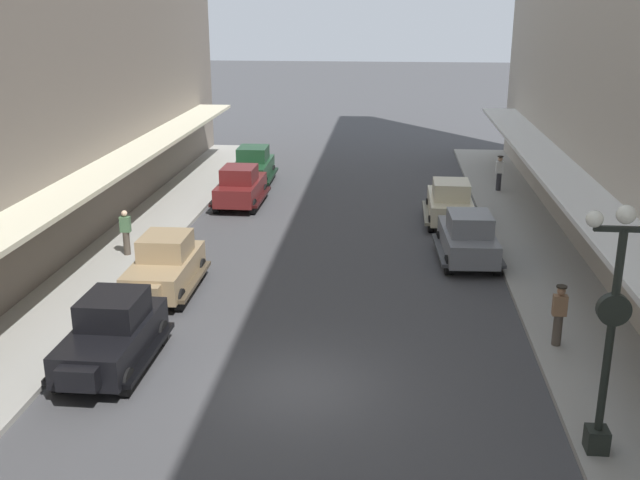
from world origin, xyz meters
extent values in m
plane|color=#424244|center=(0.00, 0.00, 0.00)|extent=(200.00, 200.00, 0.00)
cube|color=#99968E|center=(7.50, 0.00, 0.07)|extent=(3.00, 60.00, 0.15)
cube|color=#591919|center=(-4.55, 16.30, 0.74)|extent=(1.73, 3.91, 0.80)
cube|color=#591919|center=(-4.55, 16.05, 1.49)|extent=(1.45, 1.71, 0.70)
cube|color=#8C9EA8|center=(-4.55, 16.05, 1.49)|extent=(1.38, 1.68, 0.42)
cube|color=#591919|center=(-4.54, 18.43, 0.79)|extent=(0.94, 0.37, 0.52)
cube|color=black|center=(-5.50, 16.31, 0.42)|extent=(0.27, 3.51, 0.12)
cube|color=black|center=(-3.60, 16.30, 0.42)|extent=(0.27, 3.51, 0.12)
cylinder|color=black|center=(-5.35, 17.68, 0.34)|extent=(0.23, 0.68, 0.68)
cylinder|color=black|center=(-3.73, 17.66, 0.34)|extent=(0.23, 0.68, 0.68)
cylinder|color=black|center=(-5.37, 14.95, 0.34)|extent=(0.23, 0.68, 0.68)
cylinder|color=black|center=(-3.76, 14.93, 0.34)|extent=(0.23, 0.68, 0.68)
cube|color=black|center=(-4.74, 0.65, 0.74)|extent=(1.72, 3.91, 0.80)
cube|color=black|center=(-4.73, 0.90, 1.49)|extent=(1.45, 1.71, 0.70)
cube|color=#8C9EA8|center=(-4.73, 0.90, 1.49)|extent=(1.37, 1.67, 0.42)
cube|color=black|center=(-4.74, -1.48, 0.79)|extent=(0.94, 0.36, 0.52)
cube|color=black|center=(-3.79, 0.64, 0.42)|extent=(0.25, 3.51, 0.12)
cube|color=black|center=(-5.69, 0.65, 0.42)|extent=(0.25, 3.51, 0.12)
cylinder|color=black|center=(-3.93, -0.72, 0.34)|extent=(0.22, 0.68, 0.68)
cylinder|color=black|center=(-5.55, -0.71, 0.34)|extent=(0.22, 0.68, 0.68)
cylinder|color=black|center=(-3.92, 2.01, 0.34)|extent=(0.22, 0.68, 0.68)
cylinder|color=black|center=(-5.54, 2.02, 0.34)|extent=(0.22, 0.68, 0.68)
cube|color=beige|center=(4.61, 14.37, 0.74)|extent=(1.72, 3.91, 0.80)
cube|color=beige|center=(4.61, 14.12, 1.49)|extent=(1.45, 1.71, 0.70)
cube|color=#8C9EA8|center=(4.61, 14.12, 1.49)|extent=(1.38, 1.67, 0.42)
cube|color=beige|center=(4.63, 16.50, 0.79)|extent=(0.94, 0.37, 0.52)
cube|color=#6D6856|center=(3.66, 14.38, 0.42)|extent=(0.26, 3.51, 0.12)
cube|color=#6D6856|center=(5.56, 14.37, 0.42)|extent=(0.26, 3.51, 0.12)
cylinder|color=black|center=(3.81, 15.74, 0.34)|extent=(0.22, 0.68, 0.68)
cylinder|color=black|center=(5.43, 15.73, 0.34)|extent=(0.22, 0.68, 0.68)
cylinder|color=black|center=(3.80, 13.01, 0.34)|extent=(0.22, 0.68, 0.68)
cylinder|color=black|center=(5.41, 13.00, 0.34)|extent=(0.22, 0.68, 0.68)
cube|color=#997F5B|center=(-4.88, 5.68, 0.74)|extent=(1.75, 3.92, 0.80)
cube|color=#997F5B|center=(-4.89, 5.93, 1.49)|extent=(1.46, 1.72, 0.70)
cube|color=#8C9EA8|center=(-4.89, 5.93, 1.49)|extent=(1.39, 1.68, 0.42)
cube|color=#997F5B|center=(-4.85, 3.55, 0.79)|extent=(0.94, 0.37, 0.52)
cube|color=#4C3F2D|center=(-3.93, 5.69, 0.42)|extent=(0.29, 3.51, 0.12)
cube|color=#4C3F2D|center=(-5.83, 5.66, 0.42)|extent=(0.29, 3.51, 0.12)
cylinder|color=black|center=(-4.06, 4.32, 0.34)|extent=(0.23, 0.68, 0.68)
cylinder|color=black|center=(-5.67, 4.30, 0.34)|extent=(0.23, 0.68, 0.68)
cylinder|color=black|center=(-4.09, 7.05, 0.34)|extent=(0.23, 0.68, 0.68)
cylinder|color=black|center=(-5.71, 7.03, 0.34)|extent=(0.23, 0.68, 0.68)
cube|color=#193D23|center=(-4.78, 20.50, 0.74)|extent=(1.77, 3.93, 0.80)
cube|color=#193D23|center=(-4.78, 20.75, 1.49)|extent=(1.47, 1.73, 0.70)
cube|color=#8C9EA8|center=(-4.78, 20.75, 1.49)|extent=(1.40, 1.69, 0.42)
cube|color=#193D23|center=(-4.74, 18.37, 0.79)|extent=(0.94, 0.38, 0.52)
cube|color=black|center=(-3.83, 20.52, 0.42)|extent=(0.30, 3.51, 0.12)
cube|color=black|center=(-5.73, 20.49, 0.42)|extent=(0.30, 3.51, 0.12)
cylinder|color=black|center=(-3.95, 19.15, 0.34)|extent=(0.23, 0.68, 0.68)
cylinder|color=black|center=(-5.56, 19.12, 0.34)|extent=(0.23, 0.68, 0.68)
cylinder|color=black|center=(-4.00, 21.88, 0.34)|extent=(0.23, 0.68, 0.68)
cylinder|color=black|center=(-5.61, 21.85, 0.34)|extent=(0.23, 0.68, 0.68)
cube|color=slate|center=(4.90, 9.59, 0.74)|extent=(1.89, 3.98, 0.80)
cube|color=slate|center=(4.91, 9.34, 1.49)|extent=(1.52, 1.77, 0.70)
cube|color=#8C9EA8|center=(4.91, 9.34, 1.49)|extent=(1.45, 1.73, 0.42)
cube|color=slate|center=(4.79, 11.72, 0.79)|extent=(0.95, 0.40, 0.52)
cube|color=#393A3D|center=(3.95, 9.54, 0.42)|extent=(0.41, 3.52, 0.12)
cube|color=#393A3D|center=(5.85, 9.64, 0.42)|extent=(0.41, 3.52, 0.12)
cylinder|color=black|center=(4.02, 10.92, 0.34)|extent=(0.25, 0.69, 0.68)
cylinder|color=black|center=(5.64, 10.99, 0.34)|extent=(0.25, 0.69, 0.68)
cylinder|color=black|center=(4.16, 8.19, 0.34)|extent=(0.25, 0.69, 0.68)
cylinder|color=black|center=(5.77, 8.27, 0.34)|extent=(0.25, 0.69, 0.68)
cube|color=black|center=(6.40, -2.24, 0.40)|extent=(0.44, 0.44, 0.50)
cylinder|color=black|center=(6.40, -2.24, 2.75)|extent=(0.16, 0.16, 4.20)
cube|color=black|center=(6.40, -2.24, 4.85)|extent=(1.10, 0.10, 0.10)
sphere|color=white|center=(5.85, -2.24, 5.03)|extent=(0.32, 0.32, 0.32)
sphere|color=white|center=(6.40, -2.24, 5.13)|extent=(0.36, 0.36, 0.36)
cylinder|color=black|center=(6.40, -2.24, 3.25)|extent=(0.64, 0.18, 0.64)
cylinder|color=silver|center=(6.40, -2.14, 3.25)|extent=(0.56, 0.02, 0.56)
cylinder|color=#B21E19|center=(-6.35, 3.71, 0.50)|extent=(0.24, 0.24, 0.70)
sphere|color=#B21E19|center=(-6.35, 3.71, 0.87)|extent=(0.20, 0.20, 0.20)
cylinder|color=#4C4238|center=(-7.22, 8.77, 0.57)|extent=(0.24, 0.24, 0.85)
cube|color=#4C724C|center=(-7.22, 8.77, 1.28)|extent=(0.36, 0.22, 0.56)
sphere|color=beige|center=(-7.22, 8.77, 1.68)|extent=(0.22, 0.22, 0.22)
cylinder|color=#2D2D33|center=(7.32, 19.67, 0.57)|extent=(0.24, 0.24, 0.85)
cube|color=white|center=(7.32, 19.67, 1.28)|extent=(0.36, 0.22, 0.56)
sphere|color=tan|center=(7.32, 19.67, 1.68)|extent=(0.22, 0.22, 0.22)
cylinder|color=black|center=(7.32, 19.67, 1.80)|extent=(0.28, 0.28, 0.04)
cylinder|color=#4C4238|center=(6.60, 2.67, 0.57)|extent=(0.24, 0.24, 0.85)
cube|color=#8C6647|center=(6.60, 2.67, 1.28)|extent=(0.36, 0.22, 0.56)
sphere|color=#9E7051|center=(6.60, 2.67, 1.68)|extent=(0.22, 0.22, 0.22)
cylinder|color=black|center=(6.60, 2.67, 1.80)|extent=(0.28, 0.28, 0.04)
camera|label=1|loc=(2.06, -15.80, 8.86)|focal=41.85mm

